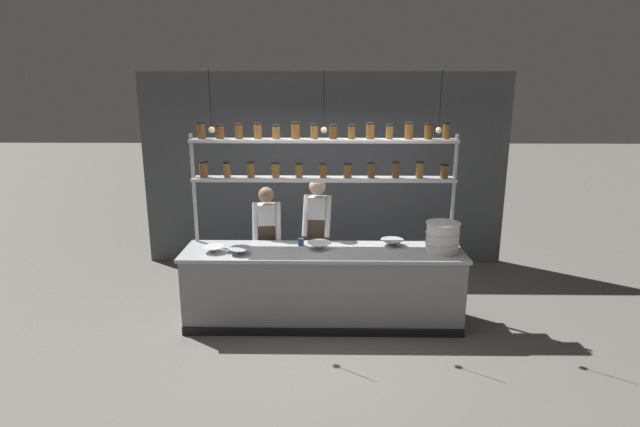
{
  "coord_description": "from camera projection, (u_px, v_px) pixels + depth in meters",
  "views": [
    {
      "loc": [
        0.05,
        -5.58,
        2.78
      ],
      "look_at": [
        -0.04,
        0.2,
        1.32
      ],
      "focal_mm": 28.0,
      "sensor_mm": 36.0,
      "label": 1
    }
  ],
  "objects": [
    {
      "name": "prep_bowl_center_front",
      "position": [
        319.0,
        246.0,
        5.91
      ],
      "size": [
        0.29,
        0.29,
        0.08
      ],
      "color": "white",
      "rests_on": "prep_counter"
    },
    {
      "name": "prep_counter",
      "position": [
        323.0,
        287.0,
        5.98
      ],
      "size": [
        3.3,
        0.76,
        0.92
      ],
      "color": "gray",
      "rests_on": "ground_plane"
    },
    {
      "name": "spice_shelf_unit",
      "position": [
        323.0,
        161.0,
        5.94
      ],
      "size": [
        3.19,
        0.28,
        2.39
      ],
      "color": "#B7BABF",
      "rests_on": "ground_plane"
    },
    {
      "name": "container_stack",
      "position": [
        443.0,
        237.0,
        5.78
      ],
      "size": [
        0.4,
        0.4,
        0.35
      ],
      "color": "white",
      "rests_on": "prep_counter"
    },
    {
      "name": "prep_bowl_near_right",
      "position": [
        214.0,
        249.0,
        5.79
      ],
      "size": [
        0.25,
        0.25,
        0.07
      ],
      "color": "silver",
      "rests_on": "prep_counter"
    },
    {
      "name": "prep_bowl_center_back",
      "position": [
        392.0,
        243.0,
        6.03
      ],
      "size": [
        0.28,
        0.28,
        0.08
      ],
      "color": "#B2B7BC",
      "rests_on": "prep_counter"
    },
    {
      "name": "prep_bowl_near_left",
      "position": [
        240.0,
        251.0,
        5.73
      ],
      "size": [
        0.26,
        0.26,
        0.07
      ],
      "color": "#B2B7BC",
      "rests_on": "prep_counter"
    },
    {
      "name": "back_wall",
      "position": [
        324.0,
        170.0,
        7.88
      ],
      "size": [
        5.7,
        0.12,
        3.01
      ],
      "primitive_type": "cube",
      "color": "#4C5156",
      "rests_on": "ground_plane"
    },
    {
      "name": "chef_center",
      "position": [
        317.0,
        232.0,
        6.45
      ],
      "size": [
        0.39,
        0.31,
        1.67
      ],
      "rotation": [
        0.0,
        0.0,
        -0.15
      ],
      "color": "black",
      "rests_on": "ground_plane"
    },
    {
      "name": "pendant_light_row",
      "position": [
        325.0,
        127.0,
        5.52
      ],
      "size": [
        2.59,
        0.07,
        0.68
      ],
      "color": "black"
    },
    {
      "name": "chef_left",
      "position": [
        267.0,
        238.0,
        6.43
      ],
      "size": [
        0.38,
        0.29,
        1.56
      ],
      "rotation": [
        0.0,
        0.0,
        0.09
      ],
      "color": "black",
      "rests_on": "ground_plane"
    },
    {
      "name": "serving_cup_front",
      "position": [
        301.0,
        242.0,
        6.04
      ],
      "size": [
        0.08,
        0.08,
        0.09
      ],
      "color": "#334C70",
      "rests_on": "prep_counter"
    },
    {
      "name": "ground_plane",
      "position": [
        323.0,
        322.0,
        6.1
      ],
      "size": [
        40.0,
        40.0,
        0.0
      ],
      "primitive_type": "plane",
      "color": "slate"
    }
  ]
}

